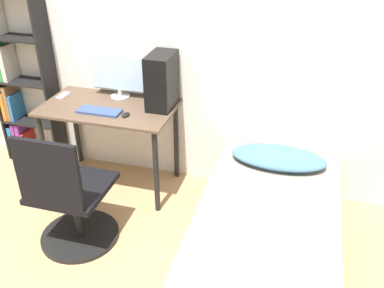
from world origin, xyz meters
name	(u,v)px	position (x,y,z in m)	size (l,w,h in m)	color
wall_back	(175,41)	(0.00, 1.50, 1.25)	(8.00, 0.05, 2.50)	silver
desk	(109,119)	(-0.48, 1.16, 0.65)	(1.09, 0.62, 0.76)	brown
bookshelf	(16,85)	(-1.50, 1.36, 0.76)	(0.55, 0.22, 1.61)	black
office_chair	(70,203)	(-0.44, 0.37, 0.37)	(0.58, 0.58, 0.96)	black
bed	(263,247)	(0.93, 0.48, 0.21)	(0.97, 2.00, 0.42)	#4C3D2D
pillow	(279,158)	(0.93, 1.21, 0.48)	(0.74, 0.36, 0.11)	teal
magazine	(275,237)	(1.00, 0.35, 0.43)	(0.24, 0.32, 0.01)	silver
monitor	(119,75)	(-0.46, 1.38, 0.96)	(0.50, 0.17, 0.37)	#B7B7BC
keyboard	(99,111)	(-0.50, 1.04, 0.77)	(0.35, 0.13, 0.02)	#33477A
pc_tower	(162,81)	(-0.05, 1.29, 0.98)	(0.19, 0.32, 0.44)	black
mouse	(126,115)	(-0.27, 1.04, 0.77)	(0.06, 0.09, 0.02)	black
phone	(63,95)	(-0.95, 1.26, 0.77)	(0.07, 0.14, 0.01)	#B7B7BC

